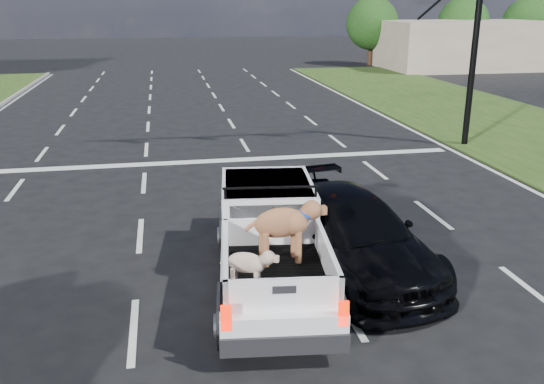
# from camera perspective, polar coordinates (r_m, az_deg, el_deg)

# --- Properties ---
(ground) EXTENTS (160.00, 160.00, 0.00)m
(ground) POSITION_cam_1_polar(r_m,az_deg,el_deg) (9.65, -2.90, -12.55)
(ground) COLOR black
(ground) RESTS_ON ground
(road_markings) EXTENTS (17.75, 60.00, 0.01)m
(road_markings) POSITION_cam_1_polar(r_m,az_deg,el_deg) (15.61, -6.26, -0.25)
(road_markings) COLOR silver
(road_markings) RESTS_ON ground
(traffic_signal) EXTENTS (9.11, 0.31, 7.00)m
(traffic_signal) POSITION_cam_1_polar(r_m,az_deg,el_deg) (20.46, 13.70, 17.20)
(traffic_signal) COLOR black
(traffic_signal) RESTS_ON ground
(building_right) EXTENTS (12.00, 7.00, 3.60)m
(building_right) POSITION_cam_1_polar(r_m,az_deg,el_deg) (48.21, 18.39, 13.66)
(building_right) COLOR #BCAA90
(building_right) RESTS_ON ground
(tree_far_d) EXTENTS (4.20, 4.20, 5.40)m
(tree_far_d) POSITION_cam_1_polar(r_m,az_deg,el_deg) (49.30, 9.89, 16.11)
(tree_far_d) COLOR #332114
(tree_far_d) RESTS_ON ground
(tree_far_e) EXTENTS (4.20, 4.20, 5.40)m
(tree_far_e) POSITION_cam_1_polar(r_m,az_deg,el_deg) (52.61, 18.40, 15.60)
(tree_far_e) COLOR #332114
(tree_far_e) RESTS_ON ground
(tree_far_f) EXTENTS (4.20, 4.20, 5.40)m
(tree_far_f) POSITION_cam_1_polar(r_m,az_deg,el_deg) (55.72, 24.01, 15.08)
(tree_far_f) COLOR #332114
(tree_far_f) RESTS_ON ground
(pickup_truck) EXTENTS (2.36, 5.20, 1.88)m
(pickup_truck) POSITION_cam_1_polar(r_m,az_deg,el_deg) (10.37, -0.13, -4.72)
(pickup_truck) COLOR black
(pickup_truck) RESTS_ON ground
(black_coupe) EXTENTS (2.79, 5.27, 1.46)m
(black_coupe) POSITION_cam_1_polar(r_m,az_deg,el_deg) (11.15, 7.76, -4.08)
(black_coupe) COLOR black
(black_coupe) RESTS_ON ground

